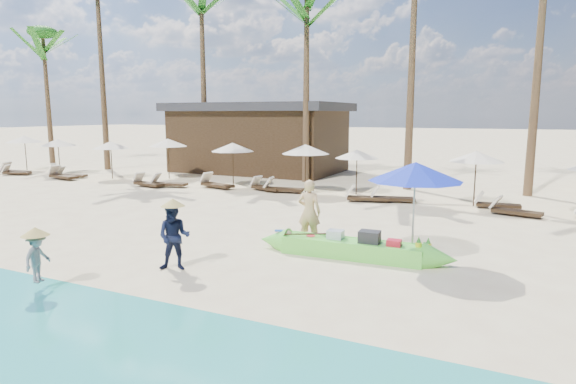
% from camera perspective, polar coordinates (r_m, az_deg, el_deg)
% --- Properties ---
extents(ground, '(240.00, 240.00, 0.00)m').
position_cam_1_polar(ground, '(12.25, -10.12, -8.15)').
color(ground, beige).
rests_on(ground, ground).
extents(wet_sand_strip, '(240.00, 4.50, 0.01)m').
position_cam_1_polar(wet_sand_strip, '(8.95, -29.76, -15.92)').
color(wet_sand_strip, tan).
rests_on(wet_sand_strip, ground).
extents(green_canoe, '(5.76, 0.91, 0.73)m').
position_cam_1_polar(green_canoe, '(12.47, 7.55, -6.58)').
color(green_canoe, '#60DF44').
rests_on(green_canoe, ground).
extents(tourist, '(0.70, 0.49, 1.82)m').
position_cam_1_polar(tourist, '(13.56, 2.53, -2.34)').
color(tourist, tan).
rests_on(tourist, ground).
extents(vendor_green, '(0.95, 0.86, 1.58)m').
position_cam_1_polar(vendor_green, '(11.58, -13.34, -5.20)').
color(vendor_green, '#121832').
rests_on(vendor_green, ground).
extents(vendor_yellow, '(0.55, 0.75, 1.05)m').
position_cam_1_polar(vendor_yellow, '(11.25, -27.58, -6.90)').
color(vendor_yellow, gray).
rests_on(vendor_yellow, ground).
extents(blue_umbrella, '(2.30, 2.30, 2.47)m').
position_cam_1_polar(blue_umbrella, '(12.12, 14.86, 2.33)').
color(blue_umbrella, '#99999E').
rests_on(blue_umbrella, ground).
extents(resort_parasol_0, '(2.17, 2.17, 2.24)m').
position_cam_1_polar(resort_parasol_0, '(35.69, -28.77, 5.52)').
color(resort_parasol_0, '#362516').
rests_on(resort_parasol_0, ground).
extents(lounger_0_right, '(1.96, 0.76, 0.65)m').
position_cam_1_polar(lounger_0_right, '(33.73, -29.68, 2.22)').
color(lounger_0_right, '#362516').
rests_on(lounger_0_right, ground).
extents(resort_parasol_1, '(2.07, 2.07, 2.13)m').
position_cam_1_polar(resort_parasol_1, '(32.38, -25.62, 5.31)').
color(resort_parasol_1, '#362516').
rests_on(resort_parasol_1, ground).
extents(lounger_1_left, '(1.71, 1.03, 0.56)m').
position_cam_1_polar(lounger_1_left, '(33.14, -29.61, 2.06)').
color(lounger_1_left, '#362516').
rests_on(lounger_1_left, ground).
extents(lounger_1_right, '(1.77, 1.00, 0.58)m').
position_cam_1_polar(lounger_1_right, '(30.27, -24.40, 1.89)').
color(lounger_1_right, '#362516').
rests_on(lounger_1_right, ground).
extents(resort_parasol_2, '(2.05, 2.05, 2.11)m').
position_cam_1_polar(resort_parasol_2, '(28.91, -20.29, 5.24)').
color(resort_parasol_2, '#362516').
rests_on(resort_parasol_2, ground).
extents(lounger_2_left, '(2.05, 0.86, 0.68)m').
position_cam_1_polar(lounger_2_left, '(29.77, -25.21, 1.79)').
color(lounger_2_left, '#362516').
rests_on(lounger_2_left, ground).
extents(resort_parasol_3, '(2.19, 2.19, 2.25)m').
position_cam_1_polar(resort_parasol_3, '(28.06, -14.06, 5.70)').
color(resort_parasol_3, '#362516').
rests_on(resort_parasol_3, ground).
extents(lounger_3_left, '(1.88, 0.83, 0.62)m').
position_cam_1_polar(lounger_3_left, '(25.24, -16.35, 1.07)').
color(lounger_3_left, '#362516').
rests_on(lounger_3_left, ground).
extents(lounger_3_right, '(1.89, 0.91, 0.62)m').
position_cam_1_polar(lounger_3_right, '(24.88, -14.08, 1.05)').
color(lounger_3_right, '#362516').
rests_on(lounger_3_right, ground).
extents(resort_parasol_4, '(2.15, 2.15, 2.21)m').
position_cam_1_polar(resort_parasol_4, '(24.13, -6.58, 5.30)').
color(resort_parasol_4, '#362516').
rests_on(resort_parasol_4, ground).
extents(lounger_4_left, '(2.03, 1.04, 0.66)m').
position_cam_1_polar(lounger_4_left, '(24.05, -8.59, 0.98)').
color(lounger_4_left, '#362516').
rests_on(lounger_4_left, ground).
extents(lounger_4_right, '(1.84, 1.02, 0.60)m').
position_cam_1_polar(lounger_4_right, '(22.93, -2.73, 0.63)').
color(lounger_4_right, '#362516').
rests_on(lounger_4_right, ground).
extents(resort_parasol_5, '(2.20, 2.20, 2.26)m').
position_cam_1_polar(resort_parasol_5, '(22.01, 2.09, 5.09)').
color(resort_parasol_5, '#362516').
rests_on(resort_parasol_5, ground).
extents(lounger_5_left, '(1.92, 0.85, 0.63)m').
position_cam_1_polar(lounger_5_left, '(22.43, -0.75, 0.47)').
color(lounger_5_left, '#362516').
rests_on(lounger_5_left, ground).
extents(resort_parasol_6, '(1.99, 1.99, 2.04)m').
position_cam_1_polar(resort_parasol_6, '(21.94, 8.18, 4.48)').
color(resort_parasol_6, '#362516').
rests_on(resort_parasol_6, ground).
extents(lounger_6_left, '(1.91, 0.98, 0.62)m').
position_cam_1_polar(lounger_6_left, '(20.33, 9.13, -0.57)').
color(lounger_6_left, '#362516').
rests_on(lounger_6_left, ground).
extents(lounger_6_right, '(1.90, 0.98, 0.62)m').
position_cam_1_polar(lounger_6_right, '(20.44, 12.07, -0.61)').
color(lounger_6_right, '#362516').
rests_on(lounger_6_right, ground).
extents(resort_parasol_7, '(2.13, 2.13, 2.20)m').
position_cam_1_polar(resort_parasol_7, '(20.26, 21.44, 3.94)').
color(resort_parasol_7, '#362516').
rests_on(resort_parasol_7, ground).
extents(lounger_7_left, '(1.73, 0.68, 0.57)m').
position_cam_1_polar(lounger_7_left, '(20.30, 23.32, -1.27)').
color(lounger_7_left, '#362516').
rests_on(lounger_7_left, ground).
extents(lounger_7_right, '(1.83, 0.91, 0.60)m').
position_cam_1_polar(lounger_7_right, '(19.15, 25.13, -1.97)').
color(lounger_7_right, '#362516').
rests_on(lounger_7_right, ground).
extents(palm_0, '(2.08, 2.08, 9.90)m').
position_cam_1_polar(palm_0, '(40.42, -26.95, 14.63)').
color(palm_0, brown).
rests_on(palm_0, ground).
extents(palm_2, '(2.08, 2.08, 11.33)m').
position_cam_1_polar(palm_2, '(30.55, -10.20, 19.57)').
color(palm_2, brown).
rests_on(palm_2, ground).
extents(palm_3, '(2.08, 2.08, 10.52)m').
position_cam_1_polar(palm_3, '(26.32, 2.23, 20.06)').
color(palm_3, brown).
rests_on(palm_3, ground).
extents(pavilion_west, '(10.80, 6.60, 4.30)m').
position_cam_1_polar(pavilion_west, '(30.83, -3.46, 6.54)').
color(pavilion_west, '#362516').
rests_on(pavilion_west, ground).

